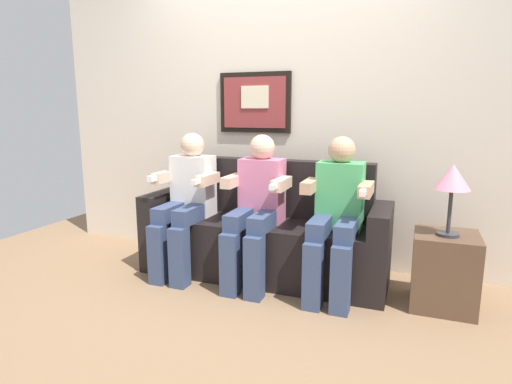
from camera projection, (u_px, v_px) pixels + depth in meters
name	position (u px, v px, depth m)	size (l,w,h in m)	color
ground_plane	(249.00, 290.00, 3.09)	(5.59, 5.59, 0.00)	#8C6B4C
back_wall_assembly	(281.00, 108.00, 3.54)	(4.30, 0.10, 2.60)	beige
couch	(264.00, 236.00, 3.33)	(1.90, 0.58, 0.90)	black
person_on_left	(186.00, 198.00, 3.32)	(0.46, 0.56, 1.11)	white
person_in_middle	(256.00, 204.00, 3.12)	(0.46, 0.56, 1.11)	pink
person_on_right	(337.00, 211.00, 2.91)	(0.46, 0.56, 1.11)	#4CB266
side_table_right	(444.00, 271.00, 2.79)	(0.40, 0.40, 0.50)	brown
table_lamp	(452.00, 180.00, 2.64)	(0.22, 0.22, 0.46)	#333338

